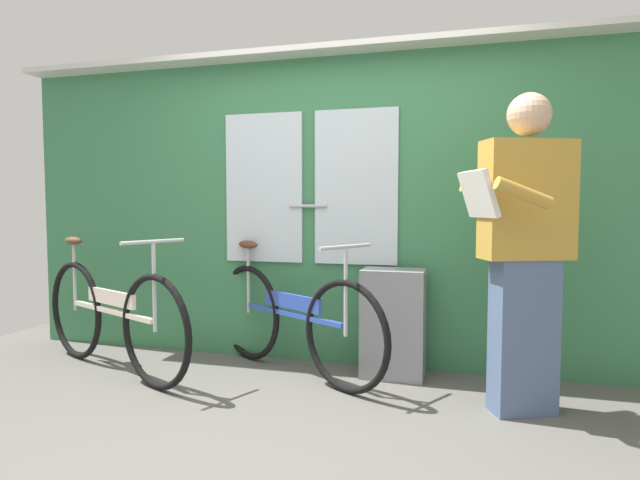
% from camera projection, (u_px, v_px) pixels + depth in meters
% --- Properties ---
extents(ground_plane, '(6.08, 4.17, 0.04)m').
position_uv_depth(ground_plane, '(277.00, 437.00, 2.69)').
color(ground_plane, '#56544F').
extents(train_door_wall, '(5.08, 0.28, 2.26)m').
position_uv_depth(train_door_wall, '(336.00, 202.00, 3.84)').
color(train_door_wall, '#387A4C').
rests_on(train_door_wall, ground_plane).
extents(bicycle_near_door, '(1.66, 0.81, 0.95)m').
position_uv_depth(bicycle_near_door, '(111.00, 316.00, 3.65)').
color(bicycle_near_door, black).
rests_on(bicycle_near_door, ground_plane).
extents(bicycle_leaning_behind, '(1.50, 0.91, 0.92)m').
position_uv_depth(bicycle_leaning_behind, '(291.00, 319.00, 3.61)').
color(bicycle_leaning_behind, black).
rests_on(bicycle_leaning_behind, ground_plane).
extents(passenger_reading_newspaper, '(0.64, 0.59, 1.77)m').
position_uv_depth(passenger_reading_newspaper, '(524.00, 246.00, 2.90)').
color(passenger_reading_newspaper, slate).
rests_on(passenger_reading_newspaper, ground_plane).
extents(trash_bin_by_wall, '(0.42, 0.28, 0.73)m').
position_uv_depth(trash_bin_by_wall, '(393.00, 323.00, 3.56)').
color(trash_bin_by_wall, gray).
rests_on(trash_bin_by_wall, ground_plane).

